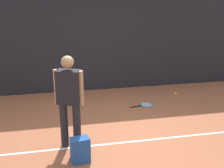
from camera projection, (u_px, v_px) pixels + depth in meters
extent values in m
plane|color=#9E5638|center=(116.00, 140.00, 5.50)|extent=(12.00, 12.00, 0.00)
cube|color=black|center=(93.00, 41.00, 7.86)|extent=(10.00, 0.10, 2.79)
cube|color=white|center=(118.00, 143.00, 5.38)|extent=(9.00, 0.05, 0.00)
cylinder|color=black|center=(77.00, 126.00, 5.13)|extent=(0.14, 0.14, 0.85)
cylinder|color=black|center=(64.00, 125.00, 5.17)|extent=(0.14, 0.14, 0.85)
cube|color=black|center=(69.00, 87.00, 4.93)|extent=(0.45, 0.35, 0.60)
sphere|color=#9E704C|center=(67.00, 62.00, 4.79)|extent=(0.22, 0.22, 0.22)
cylinder|color=#9E704C|center=(81.00, 88.00, 4.89)|extent=(0.09, 0.09, 0.62)
cylinder|color=#9E704C|center=(56.00, 87.00, 4.97)|extent=(0.09, 0.09, 0.62)
cylinder|color=black|center=(136.00, 107.00, 7.03)|extent=(0.30, 0.09, 0.03)
torus|color=#1E72BF|center=(147.00, 105.00, 7.14)|extent=(0.38, 0.38, 0.02)
cylinder|color=#B2B2B2|center=(147.00, 105.00, 7.14)|extent=(0.33, 0.33, 0.00)
cube|color=#1E478C|center=(80.00, 150.00, 4.74)|extent=(0.33, 0.25, 0.44)
cube|color=navy|center=(78.00, 150.00, 4.89)|extent=(0.23, 0.12, 0.20)
sphere|color=#CCE033|center=(176.00, 94.00, 7.85)|extent=(0.07, 0.07, 0.07)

